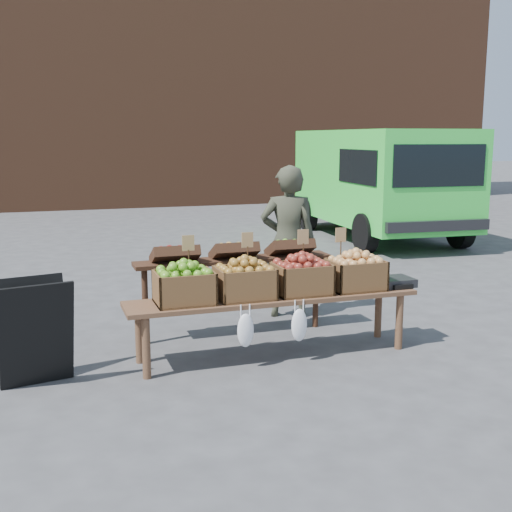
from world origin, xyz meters
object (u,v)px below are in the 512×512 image
object	(u,v)px
vendor	(288,242)
display_bench	(273,326)
chalkboard_sign	(34,332)
crate_golden_apples	(184,287)
crate_russet_pears	(245,283)
crate_red_apples	(302,279)
crate_green_apples	(355,275)
back_table	(234,285)
weighing_scale	(394,282)
delivery_van	(378,185)

from	to	relation	value
vendor	display_bench	xyz separation A→B (m)	(-0.62, -1.22, -0.56)
chalkboard_sign	crate_golden_apples	bearing A→B (deg)	-10.74
crate_russet_pears	crate_red_apples	size ratio (longest dim) A/B	1.00
chalkboard_sign	crate_green_apples	world-z (taller)	chalkboard_sign
vendor	back_table	world-z (taller)	vendor
chalkboard_sign	crate_golden_apples	size ratio (longest dim) A/B	1.76
crate_golden_apples	crate_russet_pears	bearing A→B (deg)	0.00
chalkboard_sign	back_table	bearing A→B (deg)	9.51
chalkboard_sign	crate_red_apples	size ratio (longest dim) A/B	1.76
vendor	crate_green_apples	bearing A→B (deg)	120.77
back_table	display_bench	size ratio (longest dim) A/B	0.78
crate_red_apples	crate_green_apples	size ratio (longest dim) A/B	1.00
back_table	crate_red_apples	xyz separation A→B (m)	(0.43, -0.72, 0.19)
vendor	crate_red_apples	xyz separation A→B (m)	(-0.34, -1.22, -0.14)
display_bench	back_table	bearing A→B (deg)	102.42
crate_golden_apples	crate_russet_pears	size ratio (longest dim) A/B	1.00
crate_golden_apples	crate_red_apples	xyz separation A→B (m)	(1.10, 0.00, 0.00)
crate_red_apples	crate_green_apples	bearing A→B (deg)	0.00
chalkboard_sign	weighing_scale	bearing A→B (deg)	-11.28
crate_golden_apples	crate_red_apples	bearing A→B (deg)	0.00
delivery_van	crate_russet_pears	size ratio (longest dim) A/B	9.50
crate_russet_pears	crate_red_apples	distance (m)	0.55
delivery_van	crate_red_apples	distance (m)	7.26
crate_green_apples	crate_golden_apples	bearing A→B (deg)	180.00
crate_golden_apples	weighing_scale	xyz separation A→B (m)	(2.08, 0.00, -0.10)
delivery_van	back_table	xyz separation A→B (m)	(-4.56, -5.25, -0.54)
weighing_scale	crate_red_apples	bearing A→B (deg)	180.00
chalkboard_sign	back_table	world-z (taller)	back_table
chalkboard_sign	crate_red_apples	bearing A→B (deg)	-11.15
delivery_van	weighing_scale	size ratio (longest dim) A/B	13.96
back_table	display_bench	world-z (taller)	back_table
back_table	crate_golden_apples	bearing A→B (deg)	-132.79
weighing_scale	crate_green_apples	bearing A→B (deg)	180.00
crate_russet_pears	display_bench	bearing A→B (deg)	0.00
vendor	chalkboard_sign	size ratio (longest dim) A/B	1.92
vendor	back_table	xyz separation A→B (m)	(-0.78, -0.50, -0.33)
crate_golden_apples	weighing_scale	bearing A→B (deg)	0.00
vendor	crate_golden_apples	xyz separation A→B (m)	(-1.44, -1.22, -0.14)
crate_golden_apples	crate_russet_pears	xyz separation A→B (m)	(0.55, 0.00, 0.00)
crate_russet_pears	crate_green_apples	world-z (taller)	same
crate_green_apples	delivery_van	bearing A→B (deg)	59.03
vendor	weighing_scale	size ratio (longest dim) A/B	4.99
crate_golden_apples	crate_russet_pears	distance (m)	0.55
crate_russet_pears	weighing_scale	distance (m)	1.53
crate_green_apples	weighing_scale	world-z (taller)	crate_green_apples
delivery_van	chalkboard_sign	bearing A→B (deg)	-133.73
chalkboard_sign	crate_russet_pears	world-z (taller)	chalkboard_sign
vendor	crate_green_apples	distance (m)	1.24
crate_golden_apples	vendor	bearing A→B (deg)	40.15
chalkboard_sign	weighing_scale	size ratio (longest dim) A/B	2.59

